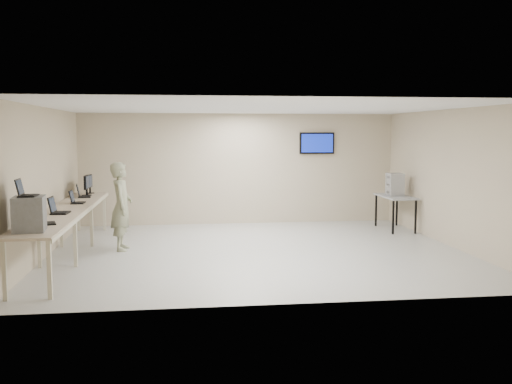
{
  "coord_description": "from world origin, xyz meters",
  "views": [
    {
      "loc": [
        -1.44,
        -10.93,
        2.33
      ],
      "look_at": [
        0.0,
        0.2,
        1.15
      ],
      "focal_mm": 40.0,
      "sensor_mm": 36.0,
      "label": 1
    }
  ],
  "objects": [
    {
      "name": "laptop_0",
      "position": [
        -3.6,
        -1.78,
        0.97
      ],
      "size": [
        0.36,
        0.39,
        0.26
      ],
      "rotation": [
        0.0,
        0.0,
        0.29
      ],
      "color": "black",
      "rests_on": "workbench"
    },
    {
      "name": "laptop_1",
      "position": [
        -3.65,
        -0.61,
        0.98
      ],
      "size": [
        0.33,
        0.4,
        0.3
      ],
      "rotation": [
        0.0,
        0.0,
        -0.05
      ],
      "color": "black",
      "rests_on": "workbench"
    },
    {
      "name": "laptop_on_box",
      "position": [
        -3.7,
        -2.42,
        1.48
      ],
      "size": [
        0.27,
        0.33,
        0.26
      ],
      "rotation": [
        0.0,
        0.0,
        0.02
      ],
      "color": "black",
      "rests_on": "equipment_box"
    },
    {
      "name": "room",
      "position": [
        0.03,
        0.06,
        1.41
      ],
      "size": [
        8.01,
        7.01,
        2.81
      ],
      "color": "silver",
      "rests_on": "ground"
    },
    {
      "name": "laptop_3",
      "position": [
        -3.66,
        1.96,
        0.97
      ],
      "size": [
        0.35,
        0.4,
        0.29
      ],
      "rotation": [
        0.0,
        0.0,
        0.15
      ],
      "color": "black",
      "rests_on": "workbench"
    },
    {
      "name": "side_table",
      "position": [
        3.6,
        2.04,
        0.75
      ],
      "size": [
        0.64,
        1.37,
        0.82
      ],
      "color": "gray",
      "rests_on": "ground"
    },
    {
      "name": "soldier",
      "position": [
        -2.64,
        0.47,
        0.87
      ],
      "size": [
        0.42,
        0.64,
        1.75
      ],
      "primitive_type": "imported",
      "rotation": [
        0.0,
        0.0,
        1.58
      ],
      "color": "gray",
      "rests_on": "ground"
    },
    {
      "name": "laptop_2",
      "position": [
        -3.59,
        0.84,
        0.97
      ],
      "size": [
        0.28,
        0.34,
        0.27
      ],
      "rotation": [
        0.0,
        0.0,
        -0.01
      ],
      "color": "black",
      "rests_on": "workbench"
    },
    {
      "name": "storage_bins",
      "position": [
        3.58,
        2.04,
        1.09
      ],
      "size": [
        0.34,
        0.38,
        0.54
      ],
      "color": "#A4A4A4",
      "rests_on": "side_table"
    },
    {
      "name": "monitor_far",
      "position": [
        -3.6,
        2.75,
        1.16
      ],
      "size": [
        0.2,
        0.44,
        0.44
      ],
      "color": "black",
      "rests_on": "workbench"
    },
    {
      "name": "monitor_near",
      "position": [
        -3.6,
        2.29,
        1.18
      ],
      "size": [
        0.21,
        0.47,
        0.46
      ],
      "color": "black",
      "rests_on": "workbench"
    },
    {
      "name": "equipment_box",
      "position": [
        -3.65,
        -2.42,
        1.15
      ],
      "size": [
        0.48,
        0.54,
        0.51
      ],
      "primitive_type": "cube",
      "rotation": [
        0.0,
        0.0,
        0.12
      ],
      "color": "#5B5E5F",
      "rests_on": "workbench"
    },
    {
      "name": "workbench",
      "position": [
        -3.59,
        0.0,
        0.83
      ],
      "size": [
        0.76,
        6.0,
        0.9
      ],
      "color": "tan",
      "rests_on": "ground"
    }
  ]
}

